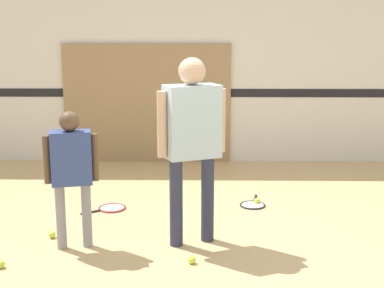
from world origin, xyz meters
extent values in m
plane|color=tan|center=(0.00, 0.00, 0.00)|extent=(16.00, 16.00, 0.00)
cube|color=silver|center=(0.00, 3.23, 1.60)|extent=(16.00, 0.06, 3.20)
cube|color=black|center=(0.00, 3.20, 1.02)|extent=(16.00, 0.01, 0.12)
cube|color=#9E7F56|center=(-0.83, 3.17, 0.87)|extent=(2.44, 0.05, 1.73)
cylinder|color=#2D334C|center=(-0.26, -0.02, 0.41)|extent=(0.12, 0.12, 0.81)
cylinder|color=#2D334C|center=(0.02, 0.11, 0.41)|extent=(0.12, 0.12, 0.81)
cube|color=silver|center=(-0.12, 0.04, 1.13)|extent=(0.54, 0.43, 0.64)
sphere|color=#DBAD89|center=(-0.12, 0.04, 1.57)|extent=(0.24, 0.24, 0.24)
cylinder|color=#DBAD89|center=(-0.38, -0.06, 1.13)|extent=(0.08, 0.08, 0.58)
cylinder|color=#DBAD89|center=(0.14, 0.15, 1.13)|extent=(0.08, 0.08, 0.58)
cylinder|color=gray|center=(-1.28, -0.11, 0.30)|extent=(0.09, 0.09, 0.60)
cylinder|color=gray|center=(-1.06, -0.06, 0.30)|extent=(0.09, 0.09, 0.60)
cube|color=#334784|center=(-1.17, -0.08, 0.83)|extent=(0.38, 0.27, 0.47)
sphere|color=brown|center=(-1.17, -0.08, 1.15)|extent=(0.17, 0.17, 0.17)
cylinder|color=brown|center=(-1.37, -0.13, 0.83)|extent=(0.06, 0.06, 0.42)
cylinder|color=brown|center=(-0.97, -0.03, 0.83)|extent=(0.06, 0.06, 0.42)
torus|color=#28282D|center=(0.54, 1.11, 0.01)|extent=(0.34, 0.34, 0.02)
cylinder|color=silver|center=(0.54, 1.11, 0.01)|extent=(0.25, 0.25, 0.01)
cylinder|color=black|center=(0.59, 1.34, 0.01)|extent=(0.07, 0.22, 0.02)
sphere|color=black|center=(0.61, 1.45, 0.01)|extent=(0.03, 0.03, 0.03)
torus|color=red|center=(-1.01, 0.98, 0.01)|extent=(0.42, 0.42, 0.02)
cylinder|color=silver|center=(-1.01, 0.98, 0.01)|extent=(0.26, 0.26, 0.01)
cylinder|color=black|center=(-1.21, 0.84, 0.01)|extent=(0.19, 0.14, 0.02)
sphere|color=black|center=(-1.30, 0.78, 0.01)|extent=(0.03, 0.03, 0.03)
sphere|color=#CCE038|center=(-0.11, -0.41, 0.03)|extent=(0.07, 0.07, 0.07)
sphere|color=#CCE038|center=(0.59, 1.17, 0.03)|extent=(0.07, 0.07, 0.07)
sphere|color=#CCE038|center=(-1.68, -0.52, 0.03)|extent=(0.07, 0.07, 0.07)
sphere|color=#CCE038|center=(-1.44, 0.13, 0.03)|extent=(0.07, 0.07, 0.07)
camera|label=1|loc=(-0.04, -4.59, 1.92)|focal=50.00mm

